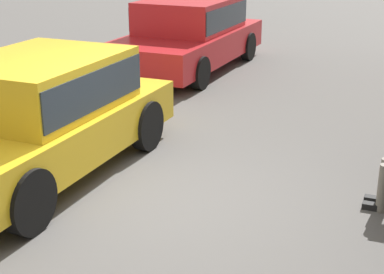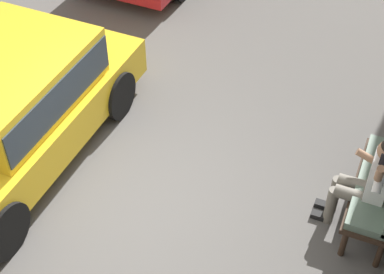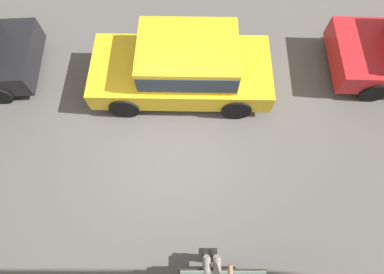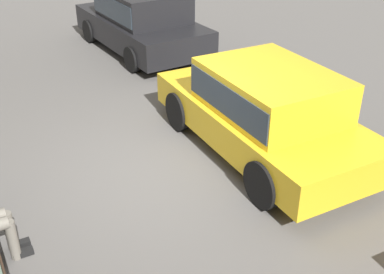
% 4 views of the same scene
% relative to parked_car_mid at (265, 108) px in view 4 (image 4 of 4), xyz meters
% --- Properties ---
extents(ground_plane, '(60.00, 60.00, 0.00)m').
position_rel_parked_car_mid_xyz_m(ground_plane, '(0.18, 1.71, -0.80)').
color(ground_plane, '#565451').
extents(parked_car_mid, '(4.17, 1.96, 1.45)m').
position_rel_parked_car_mid_xyz_m(parked_car_mid, '(0.00, 0.00, 0.00)').
color(parked_car_mid, gold).
rests_on(parked_car_mid, ground_plane).
extents(parked_car_far, '(4.33, 2.15, 1.54)m').
position_rel_parked_car_mid_xyz_m(parked_car_far, '(5.65, -0.34, 0.03)').
color(parked_car_far, black).
rests_on(parked_car_far, ground_plane).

